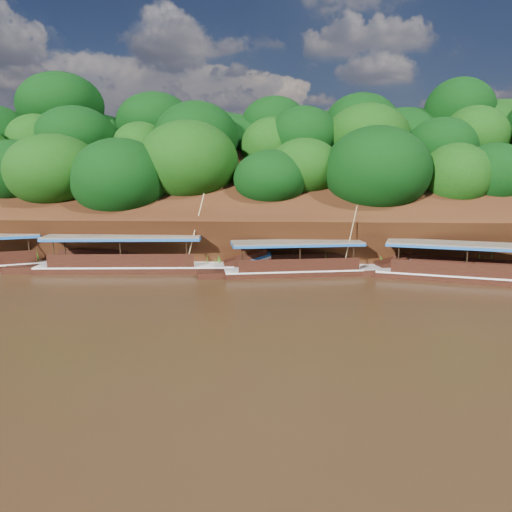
{
  "coord_description": "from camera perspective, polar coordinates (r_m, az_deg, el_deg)",
  "views": [
    {
      "loc": [
        -1.82,
        -27.19,
        7.26
      ],
      "look_at": [
        -3.84,
        7.0,
        1.44
      ],
      "focal_mm": 35.0,
      "sensor_mm": 36.0,
      "label": 1
    }
  ],
  "objects": [
    {
      "name": "ground",
      "position": [
        28.2,
        7.0,
        -5.35
      ],
      "size": [
        160.0,
        160.0,
        0.0
      ],
      "primitive_type": "plane",
      "color": "black",
      "rests_on": "ground"
    },
    {
      "name": "riverbank",
      "position": [
        50.24,
        5.44,
        3.46
      ],
      "size": [
        120.0,
        30.06,
        19.4
      ],
      "color": "black",
      "rests_on": "ground"
    },
    {
      "name": "boat_0",
      "position": [
        36.51,
        25.29,
        -1.85
      ],
      "size": [
        15.58,
        6.09,
        6.37
      ],
      "rotation": [
        0.0,
        0.0,
        -0.27
      ],
      "color": "black",
      "rests_on": "ground"
    },
    {
      "name": "boat_1",
      "position": [
        35.81,
        6.95,
        -1.24
      ],
      "size": [
        14.01,
        4.55,
        5.39
      ],
      "rotation": [
        0.0,
        0.0,
        0.19
      ],
      "color": "black",
      "rests_on": "ground"
    },
    {
      "name": "boat_2",
      "position": [
        37.45,
        -12.15,
        -0.81
      ],
      "size": [
        17.15,
        3.71,
        6.19
      ],
      "rotation": [
        0.0,
        0.0,
        0.08
      ],
      "color": "black",
      "rests_on": "ground"
    },
    {
      "name": "reeds",
      "position": [
        37.33,
        1.34,
        -0.18
      ],
      "size": [
        48.35,
        2.27,
        2.26
      ],
      "color": "#316B1A",
      "rests_on": "ground"
    }
  ]
}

